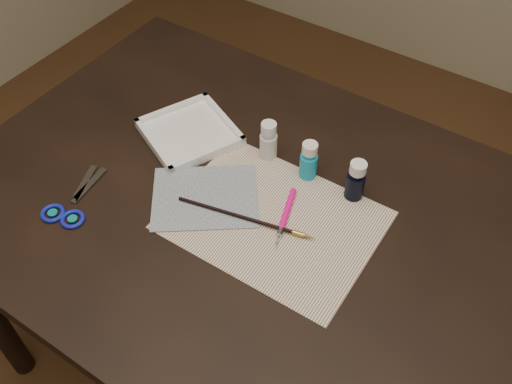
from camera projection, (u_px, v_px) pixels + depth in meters
The scene contains 11 objects.
ground at pixel (256, 367), 1.75m from camera, with size 3.50×3.50×0.02m, color #422614.
table at pixel (256, 302), 1.46m from camera, with size 1.30×0.90×0.75m, color black.
paper at pixel (273, 220), 1.16m from camera, with size 0.41×0.31×0.00m, color white.
canvas at pixel (205, 197), 1.20m from camera, with size 0.22×0.18×0.00m, color #13243D.
paint_bottle_white at pixel (269, 140), 1.25m from camera, with size 0.04×0.04×0.09m, color silver.
paint_bottle_cyan at pixel (309, 160), 1.21m from camera, with size 0.04×0.04×0.09m, color #1398C4.
paint_bottle_navy at pixel (356, 180), 1.17m from camera, with size 0.04×0.04×0.10m, color black.
paintbrush at pixel (246, 218), 1.15m from camera, with size 0.30×0.01×0.01m, color black, non-canonical shape.
craft_knife at pixel (284, 219), 1.15m from camera, with size 0.16×0.01×0.01m, color #FF0B8F, non-canonical shape.
scissors at pixel (75, 194), 1.20m from camera, with size 0.19×0.10×0.01m, color silver, non-canonical shape.
palette_tray at pixel (189, 132), 1.32m from camera, with size 0.19×0.19×0.02m, color white.
Camera 1 is at (0.42, -0.63, 1.66)m, focal length 40.00 mm.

